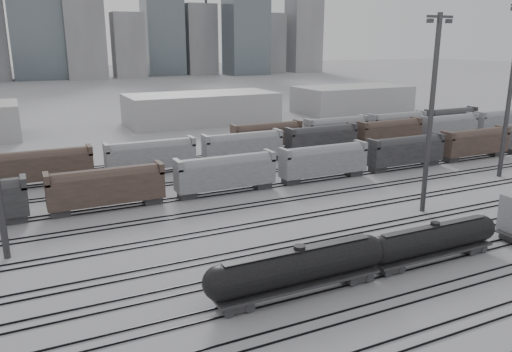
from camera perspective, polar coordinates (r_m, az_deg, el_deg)
name	(u,v)px	position (r m, az deg, el deg)	size (l,w,h in m)	color
ground	(432,266)	(53.47, 19.52, -9.70)	(900.00, 900.00, 0.00)	#A6A6AB
tracks	(333,213)	(65.80, 8.75, -4.18)	(220.00, 71.50, 0.16)	black
tank_car_a	(299,267)	(44.51, 4.94, -10.37)	(17.83, 2.97, 4.41)	black
tank_car_b	(434,240)	(53.79, 19.63, -6.87)	(16.23, 2.71, 4.01)	black
light_mast_c	(431,111)	(66.62, 19.40, 7.06)	(4.00, 0.64, 25.00)	#3A3A3C
light_mast_d	(511,87)	(89.65, 27.10, 9.00)	(4.40, 0.70, 27.47)	#3A3A3C
bg_string_near	(324,163)	(80.86, 7.73, 1.54)	(151.00, 3.00, 5.60)	gray
bg_string_mid	(321,140)	(99.30, 7.49, 4.09)	(151.00, 3.00, 5.60)	black
bg_string_far	(367,127)	(115.81, 12.61, 5.44)	(66.00, 3.00, 5.60)	brown
warehouse_mid	(202,108)	(137.40, -6.23, 7.71)	(40.00, 18.00, 8.00)	#ACACAE
warehouse_right	(352,99)	(161.08, 10.95, 8.62)	(35.00, 18.00, 8.00)	#ACACAE
skyline	(93,17)	(317.06, -18.16, 16.85)	(316.00, 22.40, 95.00)	#98989A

